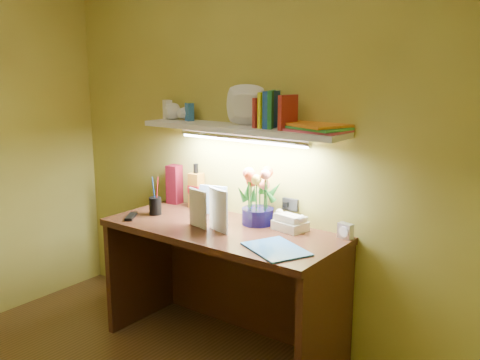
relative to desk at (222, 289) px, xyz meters
name	(u,v)px	position (x,y,z in m)	size (l,w,h in m)	color
desk	(222,289)	(0.00, 0.00, 0.00)	(1.40, 0.60, 0.75)	#371D0F
flower_bouquet	(258,197)	(0.12, 0.19, 0.54)	(0.21, 0.21, 0.33)	#0E0B39
telephone	(290,221)	(0.34, 0.20, 0.43)	(0.18, 0.13, 0.11)	white
desk_clock	(345,231)	(0.65, 0.25, 0.42)	(0.08, 0.04, 0.08)	#B6B6BA
whisky_bottle	(196,186)	(-0.41, 0.25, 0.52)	(0.08, 0.08, 0.29)	#BF761F
whisky_box	(174,184)	(-0.60, 0.24, 0.50)	(0.08, 0.08, 0.26)	#5A0B17
pen_cup	(155,200)	(-0.50, -0.03, 0.47)	(0.08, 0.08, 0.18)	black
art_card	(213,200)	(-0.23, 0.20, 0.46)	(0.18, 0.04, 0.18)	white
tv_remote	(131,216)	(-0.57, -0.17, 0.38)	(0.04, 0.16, 0.02)	black
blue_folder	(276,249)	(0.45, -0.13, 0.38)	(0.32, 0.24, 0.01)	#2D68A9
desk_book_a	(190,206)	(-0.20, -0.05, 0.49)	(0.16, 0.02, 0.22)	beige
desk_book_b	(209,207)	(-0.06, -0.03, 0.50)	(0.18, 0.02, 0.24)	white
wall_shelf	(247,123)	(0.04, 0.18, 0.96)	(1.31, 0.38, 0.24)	white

